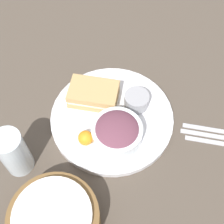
{
  "coord_description": "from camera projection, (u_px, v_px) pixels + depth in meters",
  "views": [
    {
      "loc": [
        -0.21,
        0.36,
        0.72
      ],
      "look_at": [
        0.0,
        0.0,
        0.04
      ],
      "focal_mm": 50.0,
      "sensor_mm": 36.0,
      "label": 1
    }
  ],
  "objects": [
    {
      "name": "fork",
      "position": [
        216.0,
        130.0,
        0.82
      ],
      "size": [
        0.17,
        0.07,
        0.01
      ],
      "primitive_type": "cube",
      "rotation": [
        0.0,
        0.0,
        3.47
      ],
      "color": "#B2B2B7",
      "rests_on": "ground_plane"
    },
    {
      "name": "spoon",
      "position": [
        216.0,
        142.0,
        0.8
      ],
      "size": [
        0.15,
        0.06,
        0.01
      ],
      "primitive_type": "cube",
      "rotation": [
        0.0,
        0.0,
        3.47
      ],
      "color": "#B2B2B7",
      "rests_on": "ground_plane"
    },
    {
      "name": "orange_wedge",
      "position": [
        86.0,
        138.0,
        0.77
      ],
      "size": [
        0.04,
        0.04,
        0.04
      ],
      "primitive_type": "sphere",
      "color": "orange",
      "rests_on": "plate"
    },
    {
      "name": "drink_glass",
      "position": [
        14.0,
        153.0,
        0.71
      ],
      "size": [
        0.07,
        0.07,
        0.14
      ],
      "primitive_type": "cylinder",
      "color": "silver",
      "rests_on": "ground_plane"
    },
    {
      "name": "salad_bowl",
      "position": [
        117.0,
        132.0,
        0.76
      ],
      "size": [
        0.12,
        0.12,
        0.07
      ],
      "color": "white",
      "rests_on": "plate"
    },
    {
      "name": "plate",
      "position": [
        112.0,
        118.0,
        0.83
      ],
      "size": [
        0.32,
        0.32,
        0.02
      ],
      "primitive_type": "cylinder",
      "color": "silver",
      "rests_on": "ground_plane"
    },
    {
      "name": "bread_basket",
      "position": [
        55.0,
        220.0,
        0.66
      ],
      "size": [
        0.19,
        0.19,
        0.08
      ],
      "color": "brown",
      "rests_on": "ground_plane"
    },
    {
      "name": "ground_plane",
      "position": [
        112.0,
        120.0,
        0.84
      ],
      "size": [
        4.0,
        4.0,
        0.0
      ],
      "primitive_type": "plane",
      "color": "#4C4238"
    },
    {
      "name": "sandwich",
      "position": [
        94.0,
        94.0,
        0.83
      ],
      "size": [
        0.15,
        0.12,
        0.05
      ],
      "color": "tan",
      "rests_on": "plate"
    },
    {
      "name": "dressing_cup",
      "position": [
        137.0,
        101.0,
        0.82
      ],
      "size": [
        0.06,
        0.06,
        0.04
      ],
      "primitive_type": "cylinder",
      "color": "#99999E",
      "rests_on": "plate"
    },
    {
      "name": "knife",
      "position": [
        216.0,
        136.0,
        0.81
      ],
      "size": [
        0.18,
        0.07,
        0.01
      ],
      "primitive_type": "cube",
      "rotation": [
        0.0,
        0.0,
        3.47
      ],
      "color": "#B2B2B7",
      "rests_on": "ground_plane"
    }
  ]
}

